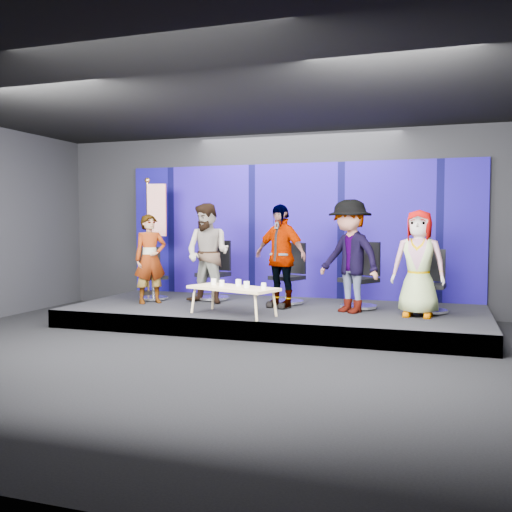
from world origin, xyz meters
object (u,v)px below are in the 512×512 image
object	(u,v)px
panelist_c	(280,256)
mug_b	(222,283)
chair_b	(215,280)
panelist_e	(419,263)
panelist_a	(150,259)
panelist_b	(208,253)
chair_e	(430,292)
chair_a	(153,282)
mug_d	(247,285)
panelist_d	(350,256)
mug_a	(214,282)
flag_stand	(153,234)
mug_e	(264,286)
chair_d	(361,287)
coffee_table	(233,289)
chair_c	(289,284)
mug_c	(238,283)

from	to	relation	value
panelist_c	mug_b	size ratio (longest dim) A/B	18.25
chair_b	panelist_e	world-z (taller)	panelist_e
panelist_a	panelist_b	xyz separation A→B (m)	(0.99, 0.31, 0.10)
chair_e	chair_a	bearing A→B (deg)	-174.65
mug_d	panelist_d	bearing A→B (deg)	33.15
panelist_b	mug_a	distance (m)	1.09
mug_b	chair_a	bearing A→B (deg)	147.83
mug_a	flag_stand	size ratio (longest dim) A/B	0.04
panelist_a	mug_e	world-z (taller)	panelist_a
panelist_b	chair_a	bearing A→B (deg)	-176.83
panelist_c	chair_d	size ratio (longest dim) A/B	1.57
chair_e	flag_stand	bearing A→B (deg)	-179.69
coffee_table	mug_d	size ratio (longest dim) A/B	14.65
chair_a	mug_b	world-z (taller)	chair_a
chair_b	panelist_e	xyz separation A→B (m)	(3.73, -0.82, 0.46)
panelist_d	mug_d	world-z (taller)	panelist_d
coffee_table	mug_a	size ratio (longest dim) A/B	15.33
panelist_e	flag_stand	size ratio (longest dim) A/B	0.71
panelist_a	chair_b	bearing A→B (deg)	-4.01
panelist_e	mug_e	distance (m)	2.41
chair_d	mug_e	size ratio (longest dim) A/B	12.63
mug_d	coffee_table	bearing A→B (deg)	156.57
chair_d	flag_stand	size ratio (longest dim) A/B	0.48
panelist_a	panelist_e	bearing A→B (deg)	-45.51
chair_c	flag_stand	size ratio (longest dim) A/B	0.47
panelist_b	mug_e	xyz separation A→B (m)	(1.41, -1.14, -0.41)
mug_a	mug_e	xyz separation A→B (m)	(0.93, -0.26, -0.01)
panelist_b	mug_d	distance (m)	1.70
mug_c	panelist_e	bearing A→B (deg)	12.50
chair_e	flag_stand	size ratio (longest dim) A/B	0.44
panelist_a	panelist_b	size ratio (longest dim) A/B	0.89
chair_d	mug_d	world-z (taller)	chair_d
panelist_c	flag_stand	size ratio (longest dim) A/B	0.76
mug_d	flag_stand	xyz separation A→B (m)	(-2.57, 1.79, 0.74)
chair_a	mug_a	world-z (taller)	chair_a
chair_a	panelist_c	world-z (taller)	panelist_c
panelist_b	flag_stand	world-z (taller)	flag_stand
chair_a	mug_e	size ratio (longest dim) A/B	11.07
mug_a	mug_e	bearing A→B (deg)	-15.33
coffee_table	panelist_e	bearing A→B (deg)	15.04
chair_b	mug_b	bearing A→B (deg)	-53.68
coffee_table	panelist_a	bearing A→B (deg)	157.93
coffee_table	panelist_d	bearing A→B (deg)	25.83
mug_d	flag_stand	bearing A→B (deg)	145.08
chair_b	chair_c	distance (m)	1.47
chair_b	mug_d	world-z (taller)	chair_b
mug_b	panelist_c	bearing A→B (deg)	54.04
panelist_b	panelist_d	bearing A→B (deg)	4.76
chair_a	mug_e	xyz separation A→B (m)	(2.61, -1.29, 0.16)
chair_c	mug_a	distance (m)	1.60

